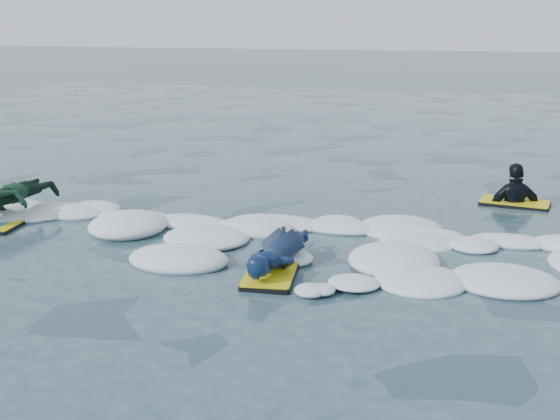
# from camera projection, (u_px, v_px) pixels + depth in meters

# --- Properties ---
(ground) EXTENTS (120.00, 120.00, 0.00)m
(ground) POSITION_uv_depth(u_px,v_px,m) (230.00, 266.00, 7.90)
(ground) COLOR #1B3643
(ground) RESTS_ON ground
(foam_band) EXTENTS (12.00, 3.10, 0.30)m
(foam_band) POSITION_uv_depth(u_px,v_px,m) (257.00, 240.00, 8.86)
(foam_band) COLOR white
(foam_band) RESTS_ON ground
(prone_woman_unit) EXTENTS (0.66, 1.51, 0.38)m
(prone_woman_unit) POSITION_uv_depth(u_px,v_px,m) (276.00, 254.00, 7.71)
(prone_woman_unit) COLOR black
(prone_woman_unit) RESTS_ON ground
(prone_child_unit) EXTENTS (0.95, 1.48, 0.54)m
(prone_child_unit) POSITION_uv_depth(u_px,v_px,m) (12.00, 203.00, 9.56)
(prone_child_unit) COLOR black
(prone_child_unit) RESTS_ON ground
(waiting_rider_unit) EXTENTS (1.07, 0.70, 1.49)m
(waiting_rider_unit) POSITION_uv_depth(u_px,v_px,m) (514.00, 212.00, 10.51)
(waiting_rider_unit) COLOR black
(waiting_rider_unit) RESTS_ON ground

